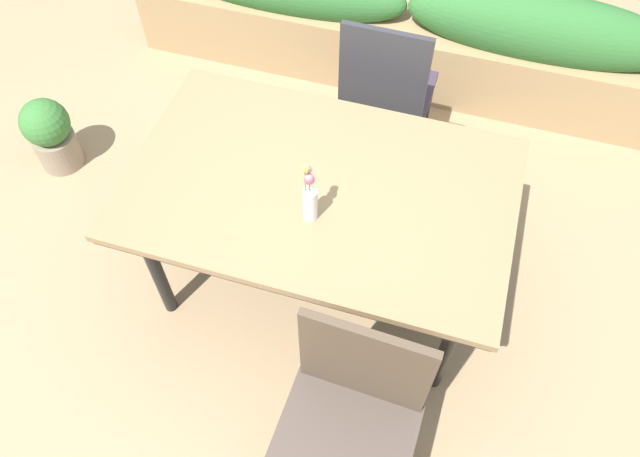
{
  "coord_description": "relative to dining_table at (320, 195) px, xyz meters",
  "views": [
    {
      "loc": [
        0.5,
        -1.47,
        2.66
      ],
      "look_at": [
        0.05,
        0.02,
        0.44
      ],
      "focal_mm": 34.22,
      "sensor_mm": 36.0,
      "label": 1
    }
  ],
  "objects": [
    {
      "name": "chair_far_side",
      "position": [
        0.09,
        0.81,
        -0.11
      ],
      "size": [
        0.45,
        0.45,
        1.01
      ],
      "rotation": [
        0.0,
        0.0,
        -0.01
      ],
      "color": "#392E3C",
      "rests_on": "ground"
    },
    {
      "name": "planter_box",
      "position": [
        0.06,
        1.58,
        -0.33
      ],
      "size": [
        3.35,
        0.4,
        0.75
      ],
      "color": "#9E7F56",
      "rests_on": "ground"
    },
    {
      "name": "flower_vase",
      "position": [
        0.01,
        -0.16,
        0.18
      ],
      "size": [
        0.06,
        0.06,
        0.3
      ],
      "color": "silver",
      "rests_on": "dining_table"
    },
    {
      "name": "chair_near_right",
      "position": [
        0.36,
        -0.81,
        -0.15
      ],
      "size": [
        0.51,
        0.51,
        0.95
      ],
      "rotation": [
        0.0,
        0.0,
        3.1
      ],
      "color": "#4C3F37",
      "rests_on": "ground"
    },
    {
      "name": "dining_table",
      "position": [
        0.0,
        0.0,
        0.0
      ],
      "size": [
        1.57,
        1.0,
        0.74
      ],
      "color": "#8C704C",
      "rests_on": "ground"
    },
    {
      "name": "ground_plane",
      "position": [
        -0.05,
        -0.02,
        -0.68
      ],
      "size": [
        12.0,
        12.0,
        0.0
      ],
      "primitive_type": "plane",
      "color": "#9E7F5B"
    },
    {
      "name": "potted_plant",
      "position": [
        -1.64,
        0.32,
        -0.45
      ],
      "size": [
        0.26,
        0.26,
        0.44
      ],
      "color": "gray",
      "rests_on": "ground"
    }
  ]
}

